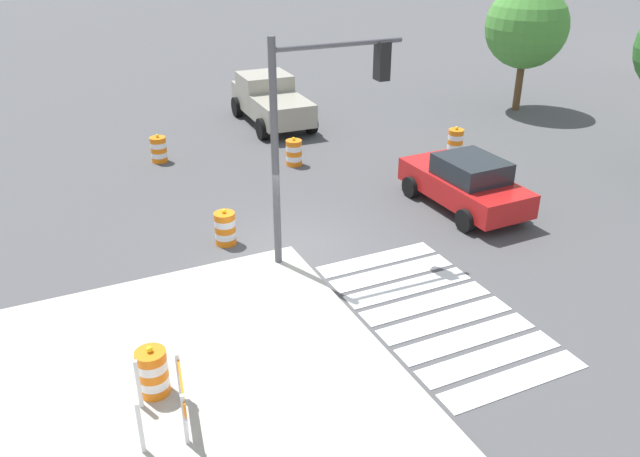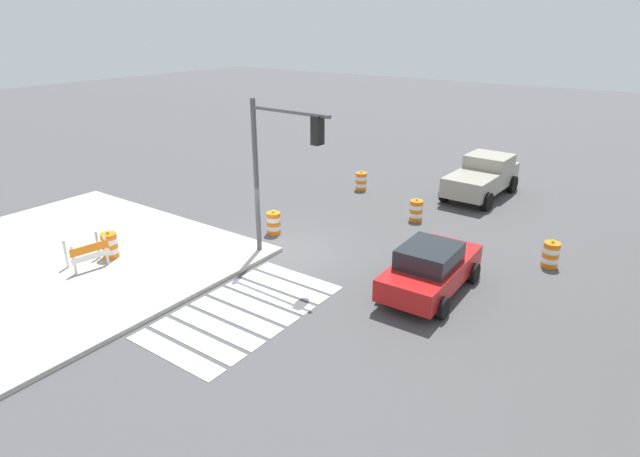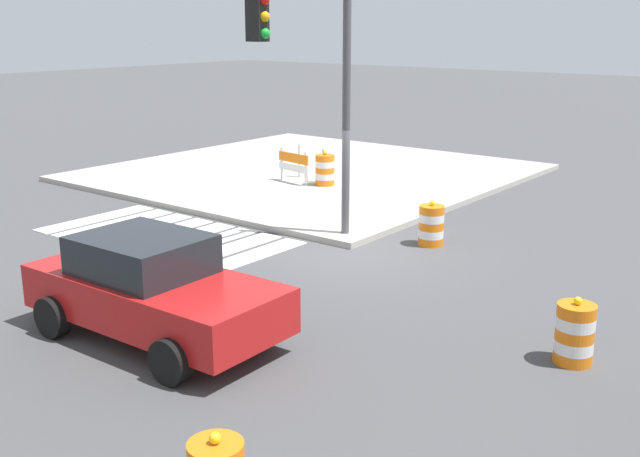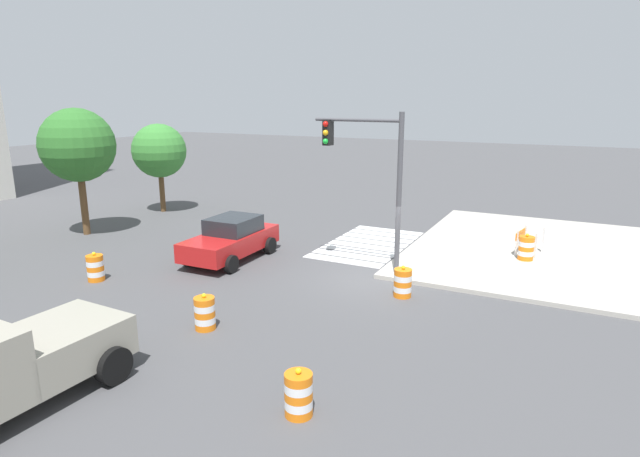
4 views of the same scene
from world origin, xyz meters
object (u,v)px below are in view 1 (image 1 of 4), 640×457
at_px(pickup_truck, 270,100).
at_px(traffic_barrel_crosswalk_end, 159,149).
at_px(traffic_barrel_on_sidewalk, 153,372).
at_px(street_tree_streetside_near, 527,27).
at_px(sports_car, 465,183).
at_px(traffic_barrel_median_far, 455,141).
at_px(construction_barricade, 173,395).
at_px(traffic_barrel_median_near, 294,153).
at_px(traffic_light_pole, 320,110).
at_px(traffic_barrel_near_corner, 225,228).

xyz_separation_m(pickup_truck, traffic_barrel_crosswalk_end, (2.76, -5.29, -0.52)).
distance_m(traffic_barrel_on_sidewalk, street_tree_streetside_near, 22.69).
bearing_deg(sports_car, pickup_truck, -169.12).
height_order(traffic_barrel_median_far, construction_barricade, construction_barricade).
xyz_separation_m(traffic_barrel_crosswalk_end, traffic_barrel_median_near, (2.35, 4.19, 0.00)).
relative_size(pickup_truck, traffic_light_pole, 0.95).
height_order(traffic_barrel_on_sidewalk, traffic_light_pole, traffic_light_pole).
relative_size(traffic_barrel_crosswalk_end, traffic_light_pole, 0.19).
xyz_separation_m(sports_car, pickup_truck, (-10.64, -2.05, 0.16)).
distance_m(traffic_barrel_median_near, construction_barricade, 12.98).
distance_m(traffic_barrel_median_near, traffic_barrel_median_far, 5.99).
bearing_deg(pickup_truck, traffic_light_pole, -15.30).
xyz_separation_m(pickup_truck, traffic_barrel_median_far, (6.52, 4.72, -0.52)).
height_order(traffic_barrel_median_near, traffic_barrel_median_far, same).
distance_m(pickup_truck, traffic_barrel_median_near, 5.25).
bearing_deg(pickup_truck, traffic_barrel_near_corner, -27.55).
relative_size(pickup_truck, street_tree_streetside_near, 0.98).
distance_m(traffic_barrel_near_corner, traffic_barrel_median_far, 10.37).
xyz_separation_m(traffic_barrel_median_far, traffic_light_pole, (5.08, -7.89, 3.46)).
height_order(traffic_barrel_median_near, street_tree_streetside_near, street_tree_streetside_near).
distance_m(traffic_barrel_crosswalk_end, construction_barricade, 13.60).
bearing_deg(traffic_barrel_median_near, traffic_barrel_median_far, 76.41).
distance_m(pickup_truck, traffic_barrel_on_sidewalk, 17.24).
bearing_deg(traffic_barrel_crosswalk_end, sports_car, 42.95).
height_order(traffic_barrel_near_corner, traffic_barrel_on_sidewalk, traffic_barrel_on_sidewalk).
relative_size(traffic_barrel_near_corner, street_tree_streetside_near, 0.19).
xyz_separation_m(construction_barricade, street_tree_streetside_near, (-13.17, 18.70, 2.86)).
distance_m(traffic_barrel_crosswalk_end, street_tree_streetside_near, 16.26).
bearing_deg(street_tree_streetside_near, traffic_barrel_median_near, -79.40).
xyz_separation_m(sports_car, construction_barricade, (5.44, -10.08, -0.09)).
height_order(pickup_truck, traffic_barrel_median_far, pickup_truck).
relative_size(sports_car, traffic_barrel_median_near, 4.26).
relative_size(traffic_barrel_crosswalk_end, traffic_barrel_median_far, 1.00).
height_order(sports_car, street_tree_streetside_near, street_tree_streetside_near).
xyz_separation_m(traffic_barrel_crosswalk_end, traffic_barrel_median_far, (3.76, 10.01, 0.00)).
bearing_deg(traffic_barrel_near_corner, sports_car, 83.36).
height_order(traffic_barrel_crosswalk_end, traffic_barrel_median_near, same).
bearing_deg(pickup_truck, traffic_barrel_median_near, -12.15).
bearing_deg(traffic_barrel_near_corner, pickup_truck, 152.45).
relative_size(traffic_barrel_median_near, traffic_barrel_on_sidewalk, 1.00).
distance_m(traffic_barrel_near_corner, traffic_barrel_crosswalk_end, 7.05).
distance_m(construction_barricade, traffic_light_pole, 7.34).
xyz_separation_m(sports_car, traffic_barrel_median_far, (-4.13, 2.67, -0.36)).
bearing_deg(traffic_barrel_median_far, traffic_barrel_crosswalk_end, -110.57).
xyz_separation_m(traffic_barrel_crosswalk_end, traffic_light_pole, (8.84, 2.12, 3.46)).
bearing_deg(construction_barricade, traffic_barrel_median_near, 147.70).
xyz_separation_m(traffic_barrel_near_corner, traffic_barrel_on_sidewalk, (5.36, -3.07, 0.15)).
bearing_deg(pickup_truck, street_tree_streetside_near, 74.75).
height_order(sports_car, pickup_truck, pickup_truck).
relative_size(pickup_truck, traffic_barrel_median_far, 5.12).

